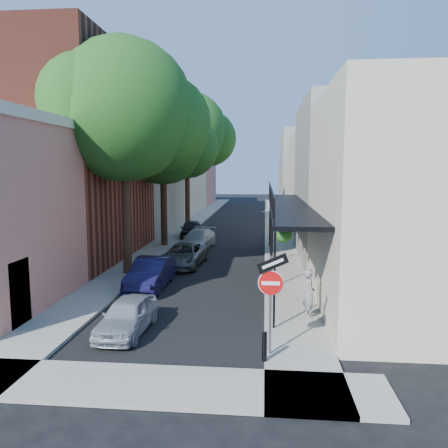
% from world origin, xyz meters
% --- Properties ---
extents(ground, '(160.00, 160.00, 0.00)m').
position_xyz_m(ground, '(0.00, 0.00, 0.00)').
color(ground, black).
rests_on(ground, ground).
extents(road_surface, '(6.00, 64.00, 0.01)m').
position_xyz_m(road_surface, '(0.00, 30.00, 0.01)').
color(road_surface, black).
rests_on(road_surface, ground).
extents(sidewalk_left, '(2.00, 64.00, 0.12)m').
position_xyz_m(sidewalk_left, '(-4.00, 30.00, 0.06)').
color(sidewalk_left, gray).
rests_on(sidewalk_left, ground).
extents(sidewalk_right, '(2.00, 64.00, 0.12)m').
position_xyz_m(sidewalk_right, '(4.00, 30.00, 0.06)').
color(sidewalk_right, gray).
rests_on(sidewalk_right, ground).
extents(sidewalk_cross, '(12.00, 2.00, 0.12)m').
position_xyz_m(sidewalk_cross, '(0.00, -1.00, 0.06)').
color(sidewalk_cross, gray).
rests_on(sidewalk_cross, ground).
extents(buildings_left, '(10.10, 59.10, 12.00)m').
position_xyz_m(buildings_left, '(-9.30, 28.76, 4.94)').
color(buildings_left, '#D2796B').
rests_on(buildings_left, ground).
extents(buildings_right, '(9.80, 55.00, 10.00)m').
position_xyz_m(buildings_right, '(8.99, 29.49, 4.42)').
color(buildings_right, beige).
rests_on(buildings_right, ground).
extents(sign_post, '(0.89, 0.17, 2.99)m').
position_xyz_m(sign_post, '(3.16, 0.97, 2.04)').
color(sign_post, '#595B60').
rests_on(sign_post, ground).
extents(bollard, '(0.14, 0.14, 0.80)m').
position_xyz_m(bollard, '(3.00, 0.50, 0.52)').
color(bollard, black).
rests_on(bollard, sidewalk_right).
extents(oak_near, '(7.48, 6.80, 11.42)m').
position_xyz_m(oak_near, '(-3.37, 10.26, 7.88)').
color(oak_near, black).
rests_on(oak_near, ground).
extents(oak_mid, '(6.60, 6.00, 10.20)m').
position_xyz_m(oak_mid, '(-3.42, 18.23, 7.06)').
color(oak_mid, black).
rests_on(oak_mid, ground).
extents(oak_far, '(7.70, 7.00, 11.90)m').
position_xyz_m(oak_far, '(-3.35, 27.27, 8.26)').
color(oak_far, black).
rests_on(oak_far, ground).
extents(parked_car_a, '(1.47, 3.40, 1.14)m').
position_xyz_m(parked_car_a, '(-1.40, 2.45, 0.57)').
color(parked_car_a, '#989DA9').
rests_on(parked_car_a, ground).
extents(parked_car_b, '(1.49, 4.07, 1.33)m').
position_xyz_m(parked_car_b, '(-2.02, 7.72, 0.67)').
color(parked_car_b, '#131136').
rests_on(parked_car_b, ground).
extents(parked_car_c, '(2.27, 4.47, 1.21)m').
position_xyz_m(parked_car_c, '(-1.40, 12.21, 0.60)').
color(parked_car_c, '#4F5256').
rests_on(parked_car_c, ground).
extents(parked_car_d, '(2.26, 4.51, 1.26)m').
position_xyz_m(parked_car_d, '(-1.40, 17.43, 0.63)').
color(parked_car_d, silver).
rests_on(parked_car_d, ground).
extents(parked_car_e, '(2.01, 4.09, 1.34)m').
position_xyz_m(parked_car_e, '(-2.60, 21.87, 0.67)').
color(parked_car_e, black).
rests_on(parked_car_e, ground).
extents(pedestrian, '(0.50, 0.68, 1.71)m').
position_xyz_m(pedestrian, '(4.52, 4.13, 0.98)').
color(pedestrian, slate).
rests_on(pedestrian, sidewalk_right).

